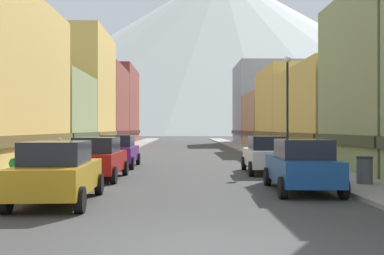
{
  "coord_description": "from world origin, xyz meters",
  "views": [
    {
      "loc": [
        -0.22,
        -8.18,
        2.15
      ],
      "look_at": [
        0.51,
        29.26,
        2.22
      ],
      "focal_mm": 43.19,
      "sensor_mm": 36.0,
      "label": 1
    }
  ],
  "objects_px": {
    "car_left_0": "(58,172)",
    "potted_plant_1": "(305,153)",
    "car_left_1": "(98,158)",
    "potted_plant_0": "(15,168)",
    "car_right_0": "(302,165)",
    "pedestrian_0": "(59,155)",
    "car_left_2": "(118,151)",
    "streetlamp_right": "(287,94)",
    "trash_bin_right": "(365,170)",
    "car_right_1": "(267,154)"
  },
  "relations": [
    {
      "from": "car_left_1",
      "to": "trash_bin_right",
      "type": "relative_size",
      "value": 4.51
    },
    {
      "from": "potted_plant_0",
      "to": "pedestrian_0",
      "type": "height_order",
      "value": "pedestrian_0"
    },
    {
      "from": "car_left_0",
      "to": "potted_plant_1",
      "type": "relative_size",
      "value": 4.45
    },
    {
      "from": "car_right_0",
      "to": "potted_plant_1",
      "type": "relative_size",
      "value": 4.47
    },
    {
      "from": "car_left_2",
      "to": "potted_plant_0",
      "type": "distance_m",
      "value": 7.62
    },
    {
      "from": "car_left_0",
      "to": "potted_plant_0",
      "type": "bearing_deg",
      "value": 120.36
    },
    {
      "from": "pedestrian_0",
      "to": "trash_bin_right",
      "type": "bearing_deg",
      "value": -25.6
    },
    {
      "from": "streetlamp_right",
      "to": "pedestrian_0",
      "type": "bearing_deg",
      "value": -170.77
    },
    {
      "from": "car_right_1",
      "to": "streetlamp_right",
      "type": "xyz_separation_m",
      "value": [
        1.55,
        2.41,
        3.09
      ]
    },
    {
      "from": "potted_plant_0",
      "to": "pedestrian_0",
      "type": "bearing_deg",
      "value": 79.02
    },
    {
      "from": "car_left_1",
      "to": "trash_bin_right",
      "type": "xyz_separation_m",
      "value": [
        10.15,
        -2.91,
        -0.26
      ]
    },
    {
      "from": "car_left_1",
      "to": "pedestrian_0",
      "type": "bearing_deg",
      "value": 128.08
    },
    {
      "from": "trash_bin_right",
      "to": "potted_plant_0",
      "type": "relative_size",
      "value": 1.2
    },
    {
      "from": "trash_bin_right",
      "to": "potted_plant_0",
      "type": "xyz_separation_m",
      "value": [
        -13.35,
        2.17,
        -0.08
      ]
    },
    {
      "from": "car_left_1",
      "to": "pedestrian_0",
      "type": "xyz_separation_m",
      "value": [
        -2.45,
        3.13,
        -0.04
      ]
    },
    {
      "from": "potted_plant_1",
      "to": "car_right_0",
      "type": "bearing_deg",
      "value": -105.46
    },
    {
      "from": "car_left_0",
      "to": "streetlamp_right",
      "type": "distance_m",
      "value": 14.8
    },
    {
      "from": "car_left_2",
      "to": "car_right_1",
      "type": "relative_size",
      "value": 0.99
    },
    {
      "from": "trash_bin_right",
      "to": "pedestrian_0",
      "type": "height_order",
      "value": "pedestrian_0"
    },
    {
      "from": "potted_plant_0",
      "to": "streetlamp_right",
      "type": "relative_size",
      "value": 0.14
    },
    {
      "from": "car_left_1",
      "to": "potted_plant_0",
      "type": "bearing_deg",
      "value": -166.99
    },
    {
      "from": "pedestrian_0",
      "to": "car_left_1",
      "type": "bearing_deg",
      "value": -51.92
    },
    {
      "from": "car_left_2",
      "to": "car_right_0",
      "type": "bearing_deg",
      "value": -53.07
    },
    {
      "from": "trash_bin_right",
      "to": "pedestrian_0",
      "type": "bearing_deg",
      "value": 154.4
    },
    {
      "from": "car_left_1",
      "to": "trash_bin_right",
      "type": "height_order",
      "value": "car_left_1"
    },
    {
      "from": "car_right_0",
      "to": "car_right_1",
      "type": "bearing_deg",
      "value": 89.99
    },
    {
      "from": "car_right_1",
      "to": "streetlamp_right",
      "type": "relative_size",
      "value": 0.76
    },
    {
      "from": "car_right_1",
      "to": "streetlamp_right",
      "type": "height_order",
      "value": "streetlamp_right"
    },
    {
      "from": "pedestrian_0",
      "to": "car_left_2",
      "type": "bearing_deg",
      "value": 51.11
    },
    {
      "from": "car_left_0",
      "to": "potted_plant_1",
      "type": "xyz_separation_m",
      "value": [
        10.8,
        13.84,
        -0.2
      ]
    },
    {
      "from": "potted_plant_1",
      "to": "streetlamp_right",
      "type": "height_order",
      "value": "streetlamp_right"
    },
    {
      "from": "car_right_1",
      "to": "pedestrian_0",
      "type": "relative_size",
      "value": 2.88
    },
    {
      "from": "car_right_0",
      "to": "trash_bin_right",
      "type": "bearing_deg",
      "value": 22.04
    },
    {
      "from": "car_left_1",
      "to": "car_right_1",
      "type": "bearing_deg",
      "value": 18.87
    },
    {
      "from": "car_left_1",
      "to": "potted_plant_1",
      "type": "height_order",
      "value": "car_left_1"
    },
    {
      "from": "potted_plant_0",
      "to": "streetlamp_right",
      "type": "height_order",
      "value": "streetlamp_right"
    },
    {
      "from": "car_left_2",
      "to": "streetlamp_right",
      "type": "height_order",
      "value": "streetlamp_right"
    },
    {
      "from": "car_right_0",
      "to": "potted_plant_1",
      "type": "height_order",
      "value": "car_right_0"
    },
    {
      "from": "car_left_0",
      "to": "car_right_0",
      "type": "xyz_separation_m",
      "value": [
        7.6,
        2.26,
        0.0
      ]
    },
    {
      "from": "car_left_0",
      "to": "potted_plant_0",
      "type": "height_order",
      "value": "car_left_0"
    },
    {
      "from": "car_right_0",
      "to": "potted_plant_1",
      "type": "xyz_separation_m",
      "value": [
        3.2,
        11.58,
        -0.2
      ]
    },
    {
      "from": "potted_plant_0",
      "to": "potted_plant_1",
      "type": "height_order",
      "value": "potted_plant_1"
    },
    {
      "from": "car_right_0",
      "to": "pedestrian_0",
      "type": "relative_size",
      "value": 2.9
    },
    {
      "from": "car_left_0",
      "to": "potted_plant_1",
      "type": "height_order",
      "value": "car_left_0"
    },
    {
      "from": "trash_bin_right",
      "to": "potted_plant_1",
      "type": "relative_size",
      "value": 0.98
    },
    {
      "from": "potted_plant_0",
      "to": "pedestrian_0",
      "type": "xyz_separation_m",
      "value": [
        0.75,
        3.87,
        0.29
      ]
    },
    {
      "from": "car_left_1",
      "to": "pedestrian_0",
      "type": "relative_size",
      "value": 2.86
    },
    {
      "from": "trash_bin_right",
      "to": "pedestrian_0",
      "type": "relative_size",
      "value": 0.63
    },
    {
      "from": "trash_bin_right",
      "to": "car_left_2",
      "type": "bearing_deg",
      "value": 138.2
    },
    {
      "from": "car_left_2",
      "to": "streetlamp_right",
      "type": "bearing_deg",
      "value": -7.18
    }
  ]
}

